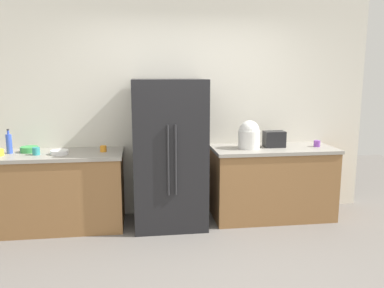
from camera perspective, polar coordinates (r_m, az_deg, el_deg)
ground_plane at (r=3.58m, az=2.55°, el=-19.19°), size 9.37×9.37×0.00m
kitchen_back_panel at (r=4.87m, az=-1.02°, el=5.73°), size 4.68×0.10×2.75m
counter_left at (r=4.74m, az=-19.59°, el=-6.50°), size 1.57×0.67×0.88m
counter_right at (r=4.90m, az=11.72°, el=-5.55°), size 1.48×0.67×0.88m
refrigerator at (r=4.50m, az=-3.38°, el=-1.40°), size 0.82×0.74×1.71m
toaster at (r=4.82m, az=12.01°, el=0.72°), size 0.25×0.16×0.20m
rice_cooker at (r=4.67m, az=8.42°, el=1.31°), size 0.26×0.26×0.34m
bottle_a at (r=4.78m, az=-25.36°, el=0.07°), size 0.06×0.06×0.28m
cup_a at (r=4.59m, az=-22.00°, el=-0.99°), size 0.08×0.08×0.08m
cup_b at (r=4.54m, az=-12.94°, el=-0.69°), size 0.07×0.07×0.07m
cup_c at (r=4.99m, az=17.94°, el=0.06°), size 0.08×0.08×0.08m
bowl_a at (r=4.79m, az=-22.85°, el=-0.73°), size 0.20×0.20×0.06m
bowl_c at (r=4.54m, az=-18.95°, el=-1.15°), size 0.20×0.20×0.05m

